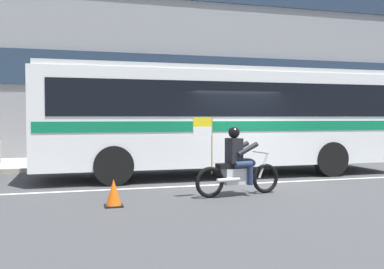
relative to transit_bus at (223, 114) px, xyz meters
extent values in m
plane|color=#3D3D3F|center=(0.04, -1.19, -1.88)|extent=(60.00, 60.00, 0.00)
cube|color=#A39E93|center=(0.04, 3.91, -1.81)|extent=(28.00, 3.80, 0.15)
cube|color=silver|center=(0.04, -1.79, -1.88)|extent=(26.60, 0.14, 0.01)
cube|color=gray|center=(0.04, 6.21, 3.55)|extent=(28.00, 0.80, 10.86)
cube|color=#233347|center=(0.04, 5.77, 1.92)|extent=(25.76, 0.10, 1.40)
cube|color=white|center=(0.00, 0.01, -0.15)|extent=(11.03, 2.56, 2.70)
cube|color=black|center=(0.00, 0.01, 0.40)|extent=(10.14, 2.60, 0.96)
cube|color=#0F7247|center=(0.00, 0.01, -0.35)|extent=(10.81, 2.59, 0.28)
cube|color=silver|center=(0.00, 0.01, 1.26)|extent=(10.81, 2.43, 0.16)
cylinder|color=black|center=(-3.42, -1.17, -1.36)|extent=(1.04, 0.30, 1.04)
cylinder|color=black|center=(3.03, -1.17, -1.36)|extent=(1.04, 0.30, 1.04)
torus|color=black|center=(-0.08, -3.21, -1.54)|extent=(0.70, 0.19, 0.69)
torus|color=black|center=(-1.51, -3.42, -1.54)|extent=(0.70, 0.19, 0.69)
cube|color=silver|center=(-0.84, -3.33, -1.44)|extent=(0.67, 0.37, 0.36)
ellipsoid|color=black|center=(-0.60, -3.29, -1.16)|extent=(0.52, 0.35, 0.24)
cube|color=black|center=(-1.04, -3.35, -1.20)|extent=(0.59, 0.34, 0.12)
cylinder|color=silver|center=(-0.14, -3.22, -1.24)|extent=(0.28, 0.09, 0.58)
cylinder|color=silver|center=(-0.22, -3.23, -0.92)|extent=(0.13, 0.64, 0.04)
cylinder|color=silver|center=(-1.12, -3.53, -1.49)|extent=(0.56, 0.17, 0.09)
cube|color=black|center=(-0.91, -3.34, -0.86)|extent=(0.33, 0.40, 0.56)
sphere|color=black|center=(-0.91, -3.34, -0.45)|extent=(0.26, 0.26, 0.26)
cylinder|color=#232D4C|center=(-0.80, -3.14, -1.16)|extent=(0.44, 0.21, 0.15)
cylinder|color=#232D4C|center=(-0.62, -3.11, -1.40)|extent=(0.13, 0.13, 0.46)
cylinder|color=#232D4C|center=(-0.75, -3.49, -1.16)|extent=(0.44, 0.21, 0.15)
cylinder|color=#232D4C|center=(-0.57, -3.47, -1.40)|extent=(0.13, 0.13, 0.46)
cylinder|color=black|center=(-0.70, -3.10, -0.82)|extent=(0.53, 0.18, 0.32)
cylinder|color=black|center=(-0.65, -3.50, -0.82)|extent=(0.53, 0.18, 0.32)
cylinder|color=olive|center=(-1.46, -3.41, -0.73)|extent=(0.02, 0.02, 1.25)
cube|color=yellow|center=(-1.69, -3.45, -0.21)|extent=(0.44, 0.08, 0.20)
cube|color=white|center=(-1.69, -3.45, -0.41)|extent=(0.44, 0.08, 0.20)
cylinder|color=gold|center=(-5.16, 2.92, -1.44)|extent=(0.22, 0.22, 0.58)
sphere|color=gold|center=(-5.16, 2.92, -1.08)|extent=(0.20, 0.20, 0.20)
cylinder|color=gold|center=(-5.16, 2.78, -1.41)|extent=(0.09, 0.10, 0.09)
cone|color=#EA590F|center=(-3.63, -3.77, -1.61)|extent=(0.32, 0.32, 0.55)
cube|color=black|center=(-3.63, -3.77, -1.87)|extent=(0.36, 0.36, 0.03)
camera|label=1|loc=(-4.33, -12.18, -0.11)|focal=39.29mm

